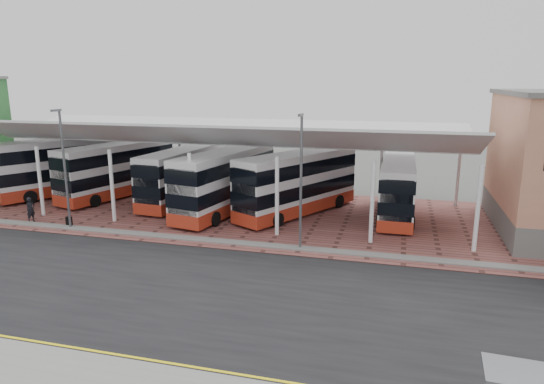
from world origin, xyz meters
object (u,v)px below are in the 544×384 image
object	(u,v)px
bus_4	(297,184)
pedestrian	(31,210)
bus_1	(117,170)
bus_2	(183,176)
bus_3	(226,182)
bus_5	(397,189)
bus_0	(67,166)

from	to	relation	value
bus_4	pedestrian	bearing A→B (deg)	-130.02
bus_4	bus_1	bearing A→B (deg)	-156.97
pedestrian	bus_4	bearing A→B (deg)	-54.87
bus_2	bus_3	bearing A→B (deg)	-19.29
bus_1	pedestrian	size ratio (longest dim) A/B	6.34
bus_1	pedestrian	bearing A→B (deg)	-84.25
bus_4	bus_5	world-z (taller)	bus_4
bus_0	pedestrian	xyz separation A→B (m)	(3.17, -8.32, -1.53)
bus_0	bus_4	distance (m)	20.96
bus_0	bus_5	xyz separation A→B (m)	(28.14, -0.05, -0.38)
bus_2	bus_4	bearing A→B (deg)	-1.62
bus_3	bus_1	bearing A→B (deg)	178.42
bus_4	pedestrian	size ratio (longest dim) A/B	6.19
bus_5	pedestrian	distance (m)	26.32
bus_0	bus_2	bearing A→B (deg)	29.87
bus_3	pedestrian	world-z (taller)	bus_3
bus_0	bus_5	world-z (taller)	bus_0
pedestrian	bus_2	bearing A→B (deg)	-30.51
bus_2	pedestrian	xyz separation A→B (m)	(-7.92, -8.23, -1.27)
bus_1	bus_3	xyz separation A→B (m)	(10.75, -2.33, 0.05)
bus_2	bus_3	distance (m)	4.89
pedestrian	bus_3	bearing A→B (deg)	-49.95
bus_1	bus_4	size ratio (longest dim) A/B	1.02
bus_0	bus_4	bearing A→B (deg)	26.92
bus_1	bus_4	world-z (taller)	bus_4
bus_1	bus_4	distance (m)	16.19
bus_0	bus_3	xyz separation A→B (m)	(15.55, -2.11, -0.11)
bus_5	bus_2	bearing A→B (deg)	-179.83
bus_4	pedestrian	distance (m)	19.15
bus_1	bus_5	size ratio (longest dim) A/B	1.13
bus_4	bus_0	bearing A→B (deg)	-155.17
bus_0	bus_4	xyz separation A→B (m)	(20.92, -1.25, -0.14)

